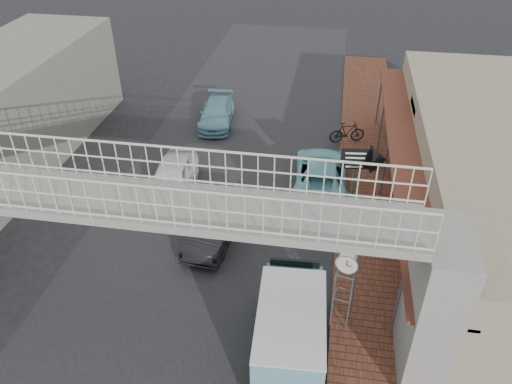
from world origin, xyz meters
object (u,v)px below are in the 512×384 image
(street_clock, at_px, (347,266))
(white_hatchback, at_px, (172,178))
(angkot_curb, at_px, (321,174))
(angkot_far, at_px, (217,113))
(dark_sedan, at_px, (216,222))
(motorcycle_near, at_px, (386,162))
(arrow_sign, at_px, (376,160))
(motorcycle_far, at_px, (347,132))
(angkot_van, at_px, (291,325))

(street_clock, bearing_deg, white_hatchback, 153.03)
(angkot_curb, distance_m, street_clock, 8.20)
(angkot_far, relative_size, street_clock, 1.44)
(dark_sedan, relative_size, angkot_curb, 0.83)
(motorcycle_near, height_order, street_clock, street_clock)
(motorcycle_near, bearing_deg, arrow_sign, 153.05)
(angkot_curb, xyz_separation_m, motorcycle_far, (1.10, 4.38, -0.05))
(angkot_curb, bearing_deg, arrow_sign, 140.68)
(angkot_van, xyz_separation_m, street_clock, (1.49, 1.51, 1.18))
(angkot_far, distance_m, angkot_van, 16.11)
(white_hatchback, xyz_separation_m, angkot_curb, (6.56, 1.48, -0.03))
(white_hatchback, height_order, angkot_van, angkot_van)
(angkot_curb, relative_size, angkot_far, 1.21)
(angkot_curb, distance_m, angkot_far, 8.33)
(motorcycle_far, xyz_separation_m, arrow_sign, (1.02, -6.03, 1.97))
(angkot_van, bearing_deg, white_hatchback, 124.65)
(dark_sedan, bearing_deg, motorcycle_far, 64.85)
(dark_sedan, distance_m, motorcycle_far, 9.96)
(motorcycle_far, bearing_deg, street_clock, 161.05)
(white_hatchback, distance_m, dark_sedan, 3.81)
(motorcycle_near, xyz_separation_m, street_clock, (-1.90, -9.83, 2.03))
(dark_sedan, bearing_deg, arrow_sign, 28.19)
(motorcycle_far, bearing_deg, motorcycle_near, -161.42)
(dark_sedan, height_order, motorcycle_far, dark_sedan)
(angkot_far, xyz_separation_m, motorcycle_far, (7.28, -1.21, 0.05))
(angkot_van, bearing_deg, motorcycle_far, 80.67)
(angkot_far, bearing_deg, dark_sedan, -83.01)
(motorcycle_near, bearing_deg, motorcycle_far, 24.47)
(white_hatchback, relative_size, street_clock, 1.50)
(angkot_curb, relative_size, motorcycle_near, 3.27)
(angkot_van, bearing_deg, angkot_far, 107.93)
(street_clock, bearing_deg, angkot_curb, 110.99)
(angkot_far, bearing_deg, white_hatchback, -99.07)
(angkot_van, xyz_separation_m, motorcycle_near, (3.39, 11.33, -0.85))
(motorcycle_near, distance_m, motorcycle_far, 3.12)
(white_hatchback, xyz_separation_m, arrow_sign, (8.67, -0.17, 1.89))
(angkot_van, relative_size, motorcycle_near, 2.85)
(white_hatchback, xyz_separation_m, motorcycle_near, (9.56, 3.39, -0.24))
(dark_sedan, relative_size, street_clock, 1.46)
(dark_sedan, distance_m, angkot_van, 6.31)
(angkot_far, bearing_deg, motorcycle_far, -15.45)
(white_hatchback, height_order, arrow_sign, arrow_sign)
(angkot_curb, xyz_separation_m, motorcycle_near, (3.00, 1.91, -0.20))
(dark_sedan, bearing_deg, angkot_far, 108.07)
(white_hatchback, height_order, motorcycle_near, white_hatchback)
(arrow_sign, bearing_deg, angkot_curb, 136.34)
(street_clock, height_order, arrow_sign, arrow_sign)
(angkot_far, height_order, motorcycle_near, angkot_far)
(dark_sedan, xyz_separation_m, angkot_van, (3.52, -5.20, 0.66))
(dark_sedan, height_order, motorcycle_near, dark_sedan)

